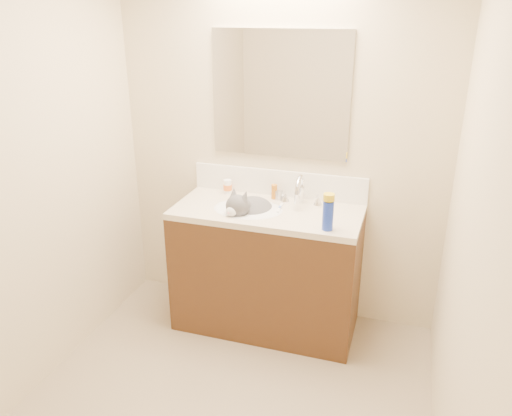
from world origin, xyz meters
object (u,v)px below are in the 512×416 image
Objects in this scene: silver_jar at (279,195)px; spray_can at (328,216)px; vanity_cabinet at (267,271)px; cat at (250,212)px; amber_bottle at (274,192)px; basin at (248,219)px; faucet at (300,192)px; pill_bottle at (228,187)px.

silver_jar is 0.35× the size of spray_can.
spray_can reaches higher than vanity_cabinet.
vanity_cabinet is 2.76× the size of cat.
cat reaches higher than amber_bottle.
basin is 0.38m from faucet.
silver_jar is (-0.16, 0.06, -0.06)m from faucet.
amber_bottle reaches higher than vanity_cabinet.
basin is 4.57× the size of amber_bottle.
silver_jar is (0.14, 0.21, 0.06)m from cat.
faucet is 0.18m from silver_jar.
cat is 0.25m from amber_bottle.
silver_jar is (0.02, 0.19, 0.48)m from vanity_cabinet.
vanity_cabinet is 0.52m from silver_jar.
basin is 0.34m from pill_bottle.
pill_bottle is (-0.22, 0.23, 0.12)m from basin.
silver_jar is at bearing 159.84° from faucet.
silver_jar is (0.37, -0.00, -0.02)m from pill_bottle.
amber_bottle is at bearing 84.09° from cat.
vanity_cabinet is 2.67× the size of basin.
faucet is 2.86× the size of pill_bottle.
basin is 1.04× the size of cat.
faucet reaches higher than basin.
faucet is at bearing -6.66° from pill_bottle.
vanity_cabinet is 0.64m from pill_bottle.
faucet reaches higher than vanity_cabinet.
faucet is 0.35m from cat.
amber_bottle is (0.11, 0.23, 0.12)m from basin.
amber_bottle is (-0.04, 0.00, 0.02)m from silver_jar.
basin is at bearing 162.95° from spray_can.
basin is 0.59m from spray_can.
silver_jar is at bearing 135.40° from spray_can.
silver_jar is at bearing -7.92° from amber_bottle.
pill_bottle is at bearing -179.85° from amber_bottle.
pill_bottle is (-0.34, 0.20, 0.50)m from vanity_cabinet.
amber_bottle is at bearing 93.16° from vanity_cabinet.
faucet is 4.65× the size of silver_jar.
vanity_cabinet is at bearing 26.96° from cat.
cat is at bearing -172.98° from vanity_cabinet.
pill_bottle is at bearing 150.08° from vanity_cabinet.
amber_bottle is at bearing 137.48° from spray_can.
amber_bottle is at bearing 161.99° from faucet.
pill_bottle reaches higher than vanity_cabinet.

